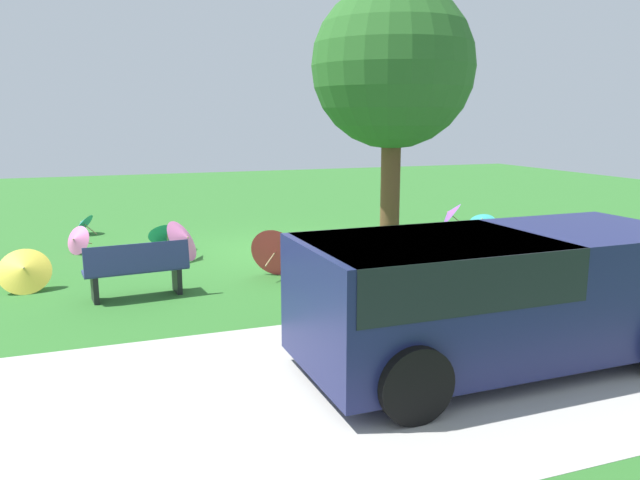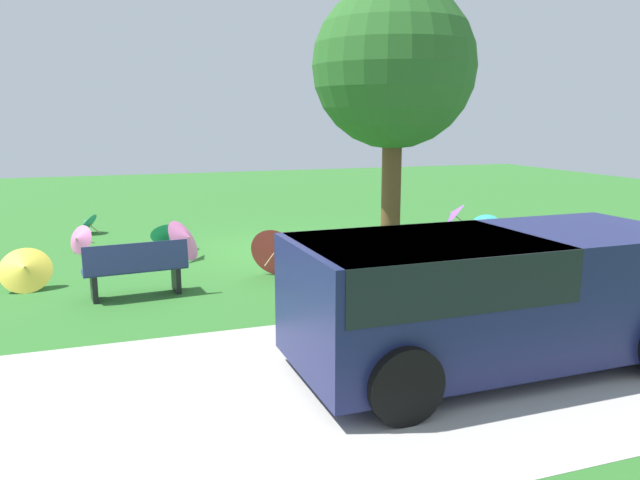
% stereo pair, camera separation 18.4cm
% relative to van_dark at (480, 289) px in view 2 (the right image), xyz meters
% --- Properties ---
extents(ground, '(40.00, 40.00, 0.00)m').
position_rel_van_dark_xyz_m(ground, '(0.24, -6.79, -0.91)').
color(ground, '#2D6B28').
extents(road_strip, '(40.00, 4.33, 0.01)m').
position_rel_van_dark_xyz_m(road_strip, '(0.24, 0.01, -0.91)').
color(road_strip, '#B2AFA8').
rests_on(road_strip, ground).
extents(van_dark, '(4.62, 2.17, 1.53)m').
position_rel_van_dark_xyz_m(van_dark, '(0.00, 0.00, 0.00)').
color(van_dark, '#191E4C').
rests_on(van_dark, ground).
extents(park_bench, '(1.64, 0.63, 0.90)m').
position_rel_van_dark_xyz_m(park_bench, '(3.52, -4.23, -0.45)').
color(park_bench, navy).
rests_on(park_bench, ground).
extents(shade_tree, '(3.11, 3.11, 5.33)m').
position_rel_van_dark_xyz_m(shade_tree, '(-1.43, -5.27, 2.83)').
color(shade_tree, brown).
rests_on(shade_tree, ground).
extents(parasol_teal_0, '(0.66, 0.72, 0.54)m').
position_rel_van_dark_xyz_m(parasol_teal_0, '(4.32, -10.39, -0.63)').
color(parasol_teal_0, tan).
rests_on(parasol_teal_0, ground).
extents(parasol_pink_0, '(0.98, 1.07, 0.85)m').
position_rel_van_dark_xyz_m(parasol_pink_0, '(2.40, -6.68, -0.49)').
color(parasol_pink_0, tan).
rests_on(parasol_pink_0, ground).
extents(parasol_teal_1, '(0.82, 0.73, 0.72)m').
position_rel_van_dark_xyz_m(parasol_teal_1, '(2.61, -7.90, -0.53)').
color(parasol_teal_1, tan).
rests_on(parasol_teal_1, ground).
extents(parasol_pink_1, '(0.66, 0.69, 0.63)m').
position_rel_van_dark_xyz_m(parasol_pink_1, '(4.46, -7.99, -0.60)').
color(parasol_pink_1, tan).
rests_on(parasol_pink_1, ground).
extents(parasol_teal_2, '(0.86, 0.86, 0.63)m').
position_rel_van_dark_xyz_m(parasol_teal_2, '(-4.52, -6.55, -0.49)').
color(parasol_teal_2, tan).
rests_on(parasol_teal_2, ground).
extents(parasol_purple_0, '(0.87, 0.92, 0.67)m').
position_rel_van_dark_xyz_m(parasol_purple_0, '(-4.72, -8.29, -0.58)').
color(parasol_purple_0, tan).
rests_on(parasol_purple_0, ground).
extents(parasol_yellow_0, '(0.85, 0.78, 0.74)m').
position_rel_van_dark_xyz_m(parasol_yellow_0, '(5.22, -5.24, -0.54)').
color(parasol_yellow_0, tan).
rests_on(parasol_yellow_0, ground).
extents(parasol_yellow_1, '(1.04, 0.95, 0.77)m').
position_rel_van_dark_xyz_m(parasol_yellow_1, '(-3.95, -3.66, -0.53)').
color(parasol_yellow_1, tan).
rests_on(parasol_yellow_1, ground).
extents(parasol_red_0, '(0.98, 0.90, 0.92)m').
position_rel_van_dark_xyz_m(parasol_red_0, '(1.04, -4.85, -0.45)').
color(parasol_red_0, tan).
rests_on(parasol_red_0, ground).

